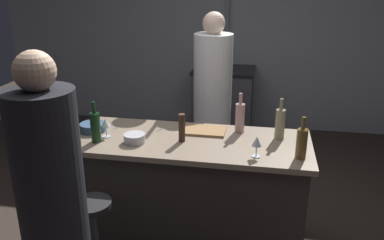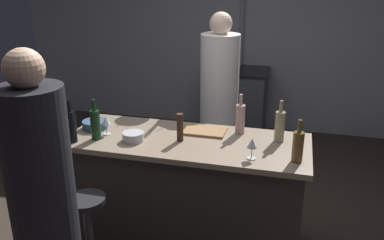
# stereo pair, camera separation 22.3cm
# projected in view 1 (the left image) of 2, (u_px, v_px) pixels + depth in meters

# --- Properties ---
(back_wall) EXTENTS (6.40, 0.16, 2.60)m
(back_wall) POSITION_uv_depth(u_px,v_px,m) (228.00, 33.00, 5.50)
(back_wall) COLOR #9EA3A8
(back_wall) RESTS_ON ground_plane
(kitchen_island) EXTENTS (1.80, 0.72, 0.90)m
(kitchen_island) POSITION_uv_depth(u_px,v_px,m) (189.00, 192.00, 3.16)
(kitchen_island) COLOR #332D2B
(kitchen_island) RESTS_ON ground_plane
(stove_range) EXTENTS (0.80, 0.64, 0.89)m
(stove_range) POSITION_uv_depth(u_px,v_px,m) (223.00, 101.00, 5.42)
(stove_range) COLOR #47474C
(stove_range) RESTS_ON ground_plane
(chef) EXTENTS (0.37, 0.37, 1.74)m
(chef) POSITION_uv_depth(u_px,v_px,m) (212.00, 109.00, 3.97)
(chef) COLOR white
(chef) RESTS_ON ground_plane
(guest_left) EXTENTS (0.36, 0.36, 1.72)m
(guest_left) POSITION_uv_depth(u_px,v_px,m) (54.00, 217.00, 2.22)
(guest_left) COLOR black
(guest_left) RESTS_ON ground_plane
(overhead_pot_rack) EXTENTS (0.62, 1.56, 2.17)m
(overhead_pot_rack) POSITION_uv_depth(u_px,v_px,m) (214.00, 11.00, 4.47)
(overhead_pot_rack) COLOR gray
(overhead_pot_rack) RESTS_ON ground_plane
(cutting_board) EXTENTS (0.32, 0.22, 0.02)m
(cutting_board) POSITION_uv_depth(u_px,v_px,m) (205.00, 131.00, 3.15)
(cutting_board) COLOR #997047
(cutting_board) RESTS_ON kitchen_island
(pepper_mill) EXTENTS (0.05, 0.05, 0.21)m
(pepper_mill) POSITION_uv_depth(u_px,v_px,m) (182.00, 128.00, 2.94)
(pepper_mill) COLOR #382319
(pepper_mill) RESTS_ON kitchen_island
(wine_bottle_rose) EXTENTS (0.07, 0.07, 0.31)m
(wine_bottle_rose) POSITION_uv_depth(u_px,v_px,m) (240.00, 117.00, 3.10)
(wine_bottle_rose) COLOR #B78C8E
(wine_bottle_rose) RESTS_ON kitchen_island
(wine_bottle_amber) EXTENTS (0.07, 0.07, 0.29)m
(wine_bottle_amber) POSITION_uv_depth(u_px,v_px,m) (302.00, 143.00, 2.66)
(wine_bottle_amber) COLOR brown
(wine_bottle_amber) RESTS_ON kitchen_island
(wine_bottle_dark) EXTENTS (0.07, 0.07, 0.32)m
(wine_bottle_dark) POSITION_uv_depth(u_px,v_px,m) (71.00, 129.00, 2.86)
(wine_bottle_dark) COLOR black
(wine_bottle_dark) RESTS_ON kitchen_island
(wine_bottle_white) EXTENTS (0.07, 0.07, 0.31)m
(wine_bottle_white) POSITION_uv_depth(u_px,v_px,m) (280.00, 124.00, 2.97)
(wine_bottle_white) COLOR gray
(wine_bottle_white) RESTS_ON kitchen_island
(wine_bottle_red) EXTENTS (0.07, 0.07, 0.31)m
(wine_bottle_red) POSITION_uv_depth(u_px,v_px,m) (95.00, 127.00, 2.92)
(wine_bottle_red) COLOR #143319
(wine_bottle_red) RESTS_ON kitchen_island
(wine_glass_near_left_guest) EXTENTS (0.07, 0.07, 0.15)m
(wine_glass_near_left_guest) POSITION_uv_depth(u_px,v_px,m) (106.00, 124.00, 3.01)
(wine_glass_near_left_guest) COLOR silver
(wine_glass_near_left_guest) RESTS_ON kitchen_island
(wine_glass_near_right_guest) EXTENTS (0.07, 0.07, 0.15)m
(wine_glass_near_right_guest) POSITION_uv_depth(u_px,v_px,m) (257.00, 142.00, 2.68)
(wine_glass_near_right_guest) COLOR silver
(wine_glass_near_right_guest) RESTS_ON kitchen_island
(mixing_bowl_steel) EXTENTS (0.16, 0.16, 0.06)m
(mixing_bowl_steel) POSITION_uv_depth(u_px,v_px,m) (135.00, 138.00, 2.94)
(mixing_bowl_steel) COLOR #B7B7BC
(mixing_bowl_steel) RESTS_ON kitchen_island
(mixing_bowl_blue) EXTENTS (0.20, 0.20, 0.06)m
(mixing_bowl_blue) POSITION_uv_depth(u_px,v_px,m) (93.00, 127.00, 3.15)
(mixing_bowl_blue) COLOR #334C6B
(mixing_bowl_blue) RESTS_ON kitchen_island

